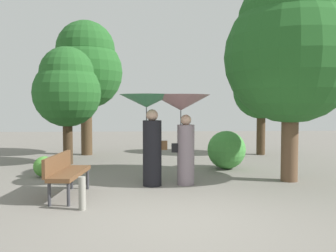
# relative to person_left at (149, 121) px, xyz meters

# --- Properties ---
(ground_plane) EXTENTS (40.00, 40.00, 0.00)m
(ground_plane) POSITION_rel_person_left_xyz_m (0.45, -2.38, -1.43)
(ground_plane) COLOR slate
(person_left) EXTENTS (1.17, 1.17, 2.02)m
(person_left) POSITION_rel_person_left_xyz_m (0.00, 0.00, 0.00)
(person_left) COLOR black
(person_left) RESTS_ON ground
(person_right) EXTENTS (1.30, 1.30, 2.01)m
(person_right) POSITION_rel_person_left_xyz_m (0.74, 0.07, 0.11)
(person_right) COLOR gray
(person_right) RESTS_ON ground
(park_bench) EXTENTS (0.61, 1.54, 0.83)m
(park_bench) POSITION_rel_person_left_xyz_m (-1.61, -0.91, -0.92)
(park_bench) COLOR #38383D
(park_bench) RESTS_ON ground
(tree_near_left) EXTENTS (2.04, 2.04, 3.55)m
(tree_near_left) POSITION_rel_person_left_xyz_m (-2.45, 3.15, 0.91)
(tree_near_left) COLOR #42301E
(tree_near_left) RESTS_ON ground
(tree_near_right) EXTENTS (2.03, 2.03, 3.75)m
(tree_near_right) POSITION_rel_person_left_xyz_m (4.07, 5.03, 1.08)
(tree_near_right) COLOR #42301E
(tree_near_right) RESTS_ON ground
(tree_mid_left) EXTENTS (2.62, 2.62, 4.82)m
(tree_mid_left) POSITION_rel_person_left_xyz_m (-2.25, 5.32, 1.79)
(tree_mid_left) COLOR #4C3823
(tree_mid_left) RESTS_ON ground
(tree_mid_right) EXTENTS (3.09, 3.09, 4.92)m
(tree_mid_right) POSITION_rel_person_left_xyz_m (3.30, 0.33, 1.73)
(tree_mid_right) COLOR brown
(tree_mid_right) RESTS_ON ground
(bush_path_left) EXTENTS (1.07, 1.07, 1.07)m
(bush_path_left) POSITION_rel_person_left_xyz_m (2.18, 2.09, -0.90)
(bush_path_left) COLOR #428C3D
(bush_path_left) RESTS_ON ground
(bush_path_right) EXTENTS (0.52, 0.52, 0.52)m
(bush_path_right) POSITION_rel_person_left_xyz_m (-2.61, 1.15, -1.17)
(bush_path_right) COLOR #4C9338
(bush_path_right) RESTS_ON ground
(path_marker_post) EXTENTS (0.12, 0.12, 0.57)m
(path_marker_post) POSITION_rel_person_left_xyz_m (-1.13, -1.85, -1.15)
(path_marker_post) COLOR gray
(path_marker_post) RESTS_ON ground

